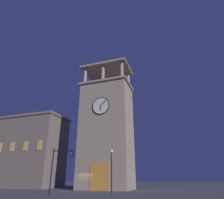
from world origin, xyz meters
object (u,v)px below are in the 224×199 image
traffic_signal_near (59,163)px  street_lamp (112,162)px  adjacent_wing_building (25,151)px  clocktower (107,131)px

traffic_signal_near → street_lamp: size_ratio=1.02×
adjacent_wing_building → clocktower: bearing=176.2°
clocktower → adjacent_wing_building: bearing=-3.8°
adjacent_wing_building → traffic_signal_near: size_ratio=3.21×
clocktower → adjacent_wing_building: (19.06, -1.25, -2.79)m
adjacent_wing_building → street_lamp: size_ratio=3.28×
clocktower → street_lamp: size_ratio=4.93×
street_lamp → traffic_signal_near: bearing=22.8°
clocktower → street_lamp: (-4.34, 9.63, -6.39)m
traffic_signal_near → street_lamp: traffic_signal_near is taller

